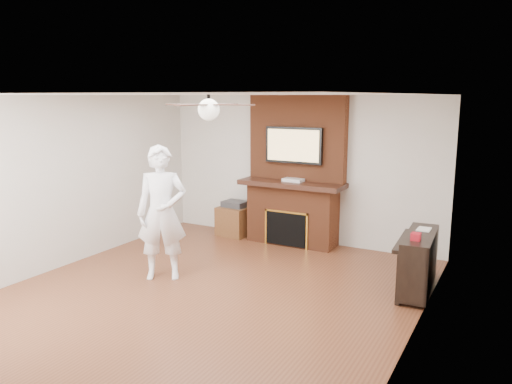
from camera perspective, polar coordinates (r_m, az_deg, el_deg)
The scene contains 12 objects.
room_shell at distance 6.21m, azimuth -5.25°, elevation -0.57°, with size 5.36×5.86×2.86m.
fireplace at distance 8.45m, azimuth 4.38°, elevation 0.75°, with size 1.78×0.64×2.50m.
tv at distance 8.32m, azimuth 4.32°, elevation 5.35°, with size 1.00×0.08×0.60m.
ceiling_fan at distance 6.08m, azimuth -5.43°, elevation 9.46°, with size 1.21×1.21×0.31m.
person at distance 6.89m, azimuth -10.71°, elevation -2.37°, with size 0.67×0.45×1.84m, color white.
side_table at distance 9.05m, azimuth -2.38°, elevation -3.13°, with size 0.58×0.58×0.62m.
piano at distance 6.74m, azimuth 18.06°, elevation -7.50°, with size 0.51×1.20×0.86m.
cable_box at distance 8.34m, azimuth 4.28°, elevation 1.37°, with size 0.34×0.19×0.05m, color silver.
candle_orange at distance 8.52m, azimuth 3.35°, elevation -5.60°, with size 0.07×0.07×0.12m, color red.
candle_green at distance 8.50m, azimuth 3.46°, elevation -5.80°, with size 0.08×0.08×0.08m, color #4D7830.
candle_cream at distance 8.40m, azimuth 4.60°, elevation -5.91°, with size 0.09×0.09×0.11m, color beige.
candle_blue at distance 8.39m, azimuth 4.84°, elevation -6.06°, with size 0.06×0.06×0.07m, color navy.
Camera 1 is at (3.38, -5.05, 2.48)m, focal length 35.00 mm.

